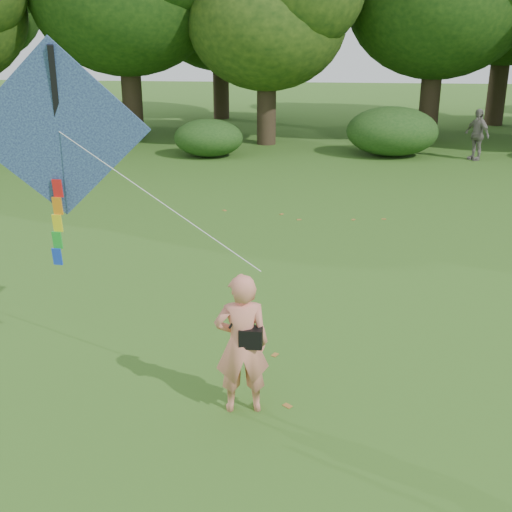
# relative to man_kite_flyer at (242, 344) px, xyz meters

# --- Properties ---
(ground) EXTENTS (100.00, 100.00, 0.00)m
(ground) POSITION_rel_man_kite_flyer_xyz_m (0.79, -0.13, -0.97)
(ground) COLOR #265114
(ground) RESTS_ON ground
(man_kite_flyer) EXTENTS (0.78, 0.58, 1.94)m
(man_kite_flyer) POSITION_rel_man_kite_flyer_xyz_m (0.00, 0.00, 0.00)
(man_kite_flyer) COLOR #ED866F
(man_kite_flyer) RESTS_ON ground
(bystander_left) EXTENTS (0.85, 0.71, 1.60)m
(bystander_left) POSITION_rel_man_kite_flyer_xyz_m (-7.67, 18.17, -0.17)
(bystander_left) COLOR #21262C
(bystander_left) RESTS_ON ground
(bystander_right) EXTENTS (1.00, 1.18, 1.89)m
(bystander_right) POSITION_rel_man_kite_flyer_xyz_m (6.85, 17.25, -0.02)
(bystander_right) COLOR gray
(bystander_right) RESTS_ON ground
(crossbody_bag) EXTENTS (0.43, 0.20, 0.74)m
(crossbody_bag) POSITION_rel_man_kite_flyer_xyz_m (0.12, -0.03, 0.13)
(crossbody_bag) COLOR black
(crossbody_bag) RESTS_ON ground
(flying_kite) EXTENTS (4.15, 1.63, 3.24)m
(flying_kite) POSITION_rel_man_kite_flyer_xyz_m (-2.67, 1.24, 2.46)
(flying_kite) COLOR #244E9F
(flying_kite) RESTS_ON ground
(tree_line) EXTENTS (54.70, 15.30, 9.48)m
(tree_line) POSITION_rel_man_kite_flyer_xyz_m (2.46, 22.75, 4.63)
(tree_line) COLOR #3A2D1E
(tree_line) RESTS_ON ground
(shrub_band) EXTENTS (39.15, 3.22, 1.88)m
(shrub_band) POSITION_rel_man_kite_flyer_xyz_m (0.07, 17.47, -0.11)
(shrub_band) COLOR #264919
(shrub_band) RESTS_ON ground
(fallen_leaves) EXTENTS (11.74, 11.28, 0.01)m
(fallen_leaves) POSITION_rel_man_kite_flyer_xyz_m (1.14, 4.70, -0.96)
(fallen_leaves) COLOR #976329
(fallen_leaves) RESTS_ON ground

